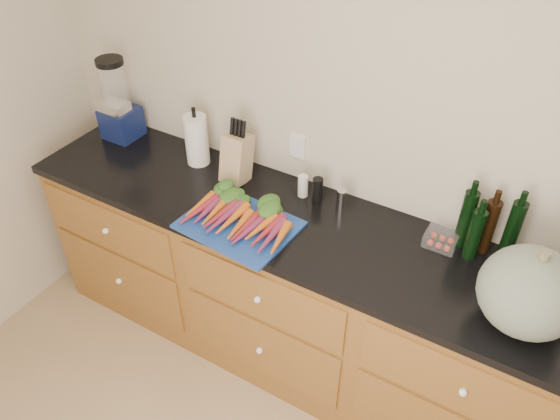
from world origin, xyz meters
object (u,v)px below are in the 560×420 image
Objects in this scene: blender_appliance at (118,104)px; knife_block at (237,158)px; carrots at (243,214)px; cutting_board at (239,225)px; paper_towel at (197,140)px; squash at (529,292)px; tomato_box at (441,239)px.

knife_block is (0.77, -0.02, -0.08)m from blender_appliance.
carrots is 0.34m from knife_block.
blender_appliance is at bearing 162.00° from cutting_board.
paper_towel is (0.51, 0.00, -0.06)m from blender_appliance.
blender_appliance is (-0.98, 0.28, 0.16)m from carrots.
blender_appliance is 1.90× the size of knife_block.
squash reaches higher than paper_towel.
knife_block is (0.25, -0.02, -0.01)m from paper_towel.
paper_towel is 1.11× the size of knife_block.
carrots is 1.03m from blender_appliance.
cutting_board is 1.37× the size of squash.
paper_towel is at bearing 0.27° from blender_appliance.
carrots is at bearing -31.44° from paper_towel.
blender_appliance is at bearing -179.73° from paper_towel.
carrots is 3.56× the size of tomato_box.
tomato_box is (0.81, 0.33, 0.02)m from cutting_board.
squash is 1.41m from knife_block.
paper_towel is at bearing 171.14° from squash.
squash is 0.48m from tomato_box.
cutting_board is 1.09× the size of blender_appliance.
squash is 1.66m from paper_towel.
cutting_board is at bearing -176.90° from squash.
blender_appliance is 0.77m from knife_block.
squash is at bearing -8.86° from paper_towel.
knife_block is 1.75× the size of tomato_box.
knife_block is at bearing 170.35° from squash.
blender_appliance is (-2.16, 0.25, 0.04)m from squash.
squash is at bearing -9.65° from knife_block.
knife_block is (-0.21, 0.26, 0.08)m from carrots.
cutting_board is at bearing -157.79° from tomato_box.
paper_towel reaches higher than tomato_box.
knife_block is (-0.21, 0.30, 0.11)m from cutting_board.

